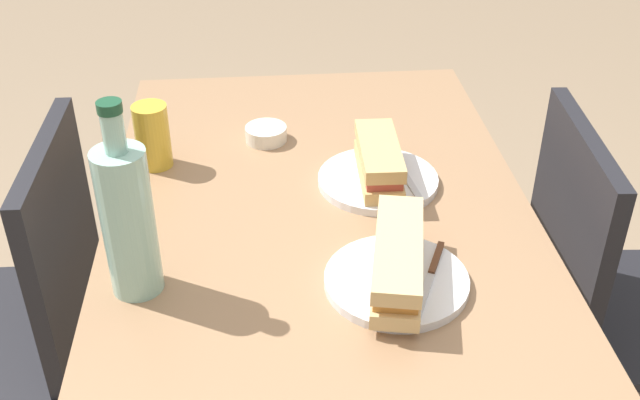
% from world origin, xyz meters
% --- Properties ---
extents(dining_table, '(1.15, 0.74, 0.74)m').
position_xyz_m(dining_table, '(0.00, 0.00, 0.62)').
color(dining_table, '#997251').
rests_on(dining_table, ground).
extents(chair_far, '(0.43, 0.43, 0.86)m').
position_xyz_m(chair_far, '(-0.01, 0.57, 0.49)').
color(chair_far, black).
rests_on(chair_far, ground).
extents(chair_near, '(0.41, 0.41, 0.86)m').
position_xyz_m(chair_near, '(-0.05, -0.57, 0.49)').
color(chair_near, black).
rests_on(chair_near, ground).
extents(plate_near, '(0.22, 0.22, 0.01)m').
position_xyz_m(plate_near, '(0.21, 0.10, 0.75)').
color(plate_near, white).
rests_on(plate_near, dining_table).
extents(baguette_sandwich_near, '(0.25, 0.12, 0.07)m').
position_xyz_m(baguette_sandwich_near, '(0.21, 0.10, 0.79)').
color(baguette_sandwich_near, '#DBB77A').
rests_on(baguette_sandwich_near, plate_near).
extents(knife_near, '(0.17, 0.08, 0.01)m').
position_xyz_m(knife_near, '(0.21, 0.15, 0.76)').
color(knife_near, silver).
rests_on(knife_near, plate_near).
extents(plate_far, '(0.22, 0.22, 0.01)m').
position_xyz_m(plate_far, '(-0.08, 0.11, 0.75)').
color(plate_far, white).
rests_on(plate_far, dining_table).
extents(baguette_sandwich_far, '(0.20, 0.08, 0.07)m').
position_xyz_m(baguette_sandwich_far, '(-0.08, 0.11, 0.79)').
color(baguette_sandwich_far, tan).
rests_on(baguette_sandwich_far, plate_far).
extents(knife_far, '(0.18, 0.04, 0.01)m').
position_xyz_m(knife_far, '(-0.09, 0.16, 0.76)').
color(knife_far, silver).
rests_on(knife_far, plate_far).
extents(water_bottle, '(0.08, 0.08, 0.31)m').
position_xyz_m(water_bottle, '(0.19, -0.29, 0.87)').
color(water_bottle, '#99C6B7').
rests_on(water_bottle, dining_table).
extents(beer_glass, '(0.07, 0.07, 0.12)m').
position_xyz_m(beer_glass, '(-0.18, -0.30, 0.80)').
color(beer_glass, gold).
rests_on(beer_glass, dining_table).
extents(olive_bowl, '(0.08, 0.08, 0.03)m').
position_xyz_m(olive_bowl, '(-0.26, -0.09, 0.75)').
color(olive_bowl, silver).
rests_on(olive_bowl, dining_table).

